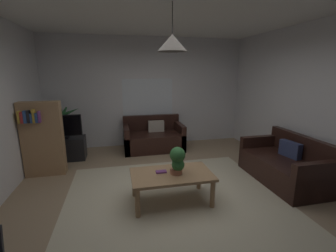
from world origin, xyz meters
name	(u,v)px	position (x,y,z in m)	size (l,w,h in m)	color
floor	(172,193)	(0.00, 0.00, -0.01)	(5.09, 5.43, 0.02)	#9E8466
rug	(175,199)	(0.00, -0.20, 0.00)	(3.31, 2.98, 0.01)	beige
wall_back	(148,92)	(0.00, 2.74, 1.39)	(5.21, 0.06, 2.78)	silver
wall_right	(317,103)	(2.57, 0.00, 1.39)	(0.06, 5.43, 2.78)	silver
ceiling	(173,5)	(0.00, 0.00, 2.79)	(5.09, 5.43, 0.02)	white
window_pane	(148,100)	(0.00, 2.71, 1.20)	(1.30, 0.01, 1.09)	white
couch_under_window	(154,139)	(0.06, 2.23, 0.28)	(1.46, 0.84, 0.82)	black
couch_right_side	(284,166)	(2.06, -0.01, 0.27)	(0.84, 1.55, 0.82)	black
coffee_table	(172,177)	(-0.06, -0.24, 0.39)	(1.19, 0.68, 0.46)	#A87F56
book_on_table_0	(161,172)	(-0.21, -0.17, 0.47)	(0.16, 0.08, 0.02)	#72387F
remote_on_table_0	(178,169)	(0.06, -0.12, 0.47)	(0.05, 0.16, 0.02)	black
potted_plant_on_table	(178,160)	(0.01, -0.27, 0.67)	(0.23, 0.23, 0.41)	#B77051
tv_stand	(64,149)	(-1.99, 1.96, 0.25)	(0.90, 0.44, 0.50)	black
tv	(62,126)	(-1.99, 1.94, 0.76)	(0.83, 0.16, 0.52)	black
potted_palm_corner	(63,133)	(-2.09, 2.43, 0.50)	(0.78, 0.77, 1.19)	#4C4C51
bookshelf_corner	(42,138)	(-2.18, 1.21, 0.72)	(0.70, 0.31, 1.40)	#A87F56
pendant_lamp	(172,43)	(-0.06, -0.24, 2.29)	(0.39, 0.39, 0.60)	black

